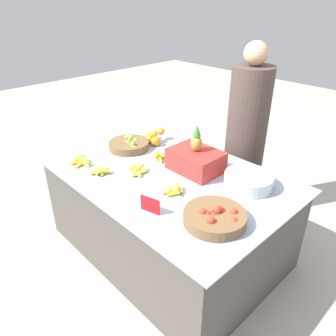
{
  "coord_description": "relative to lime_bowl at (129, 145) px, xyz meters",
  "views": [
    {
      "loc": [
        1.51,
        -1.44,
        1.87
      ],
      "look_at": [
        0.0,
        0.0,
        0.74
      ],
      "focal_mm": 35.0,
      "sensor_mm": 36.0,
      "label": 1
    }
  ],
  "objects": [
    {
      "name": "ground_plane",
      "position": [
        0.54,
        -0.07,
        -0.73
      ],
      "size": [
        12.0,
        12.0,
        0.0
      ],
      "primitive_type": "plane",
      "color": "#ADA599"
    },
    {
      "name": "market_table",
      "position": [
        0.54,
        -0.07,
        -0.38
      ],
      "size": [
        1.76,
        1.19,
        0.69
      ],
      "color": "#4C4742",
      "rests_on": "ground_plane"
    },
    {
      "name": "lime_bowl",
      "position": [
        0.0,
        0.0,
        0.0
      ],
      "size": [
        0.34,
        0.34,
        0.1
      ],
      "color": "brown",
      "rests_on": "market_table"
    },
    {
      "name": "tomato_basket",
      "position": [
        1.14,
        -0.26,
        0.0
      ],
      "size": [
        0.36,
        0.36,
        0.1
      ],
      "color": "brown",
      "rests_on": "market_table"
    },
    {
      "name": "orange_pile",
      "position": [
        0.04,
        0.24,
        0.02
      ],
      "size": [
        0.21,
        0.2,
        0.12
      ],
      "color": "orange",
      "rests_on": "market_table"
    },
    {
      "name": "metal_bowl",
      "position": [
        1.05,
        0.2,
        0.01
      ],
      "size": [
        0.33,
        0.33,
        0.1
      ],
      "color": "silver",
      "rests_on": "market_table"
    },
    {
      "name": "price_sign",
      "position": [
        0.81,
        -0.47,
        0.02
      ],
      "size": [
        0.13,
        0.04,
        0.1
      ],
      "rotation": [
        0.0,
        0.0,
        0.25
      ],
      "color": "red",
      "rests_on": "market_table"
    },
    {
      "name": "produce_crate",
      "position": [
        0.64,
        0.12,
        0.05
      ],
      "size": [
        0.37,
        0.28,
        0.36
      ],
      "color": "#B22D28",
      "rests_on": "market_table"
    },
    {
      "name": "banana_bunch_front_right",
      "position": [
        -0.04,
        -0.44,
        -0.01
      ],
      "size": [
        0.16,
        0.17,
        0.06
      ],
      "color": "yellow",
      "rests_on": "market_table"
    },
    {
      "name": "banana_bunch_front_center",
      "position": [
        0.19,
        -0.42,
        -0.01
      ],
      "size": [
        0.16,
        0.15,
        0.05
      ],
      "color": "yellow",
      "rests_on": "market_table"
    },
    {
      "name": "banana_bunch_middle_right",
      "position": [
        0.38,
        -0.22,
        -0.01
      ],
      "size": [
        0.15,
        0.16,
        0.06
      ],
      "color": "yellow",
      "rests_on": "market_table"
    },
    {
      "name": "banana_bunch_front_left",
      "position": [
        0.76,
        -0.21,
        -0.01
      ],
      "size": [
        0.14,
        0.16,
        0.06
      ],
      "color": "yellow",
      "rests_on": "market_table"
    },
    {
      "name": "banana_bunch_middle_left",
      "position": [
        0.42,
        0.34,
        -0.01
      ],
      "size": [
        0.14,
        0.19,
        0.05
      ],
      "color": "yellow",
      "rests_on": "market_table"
    },
    {
      "name": "banana_bunch_back_center",
      "position": [
        0.32,
        0.05,
        -0.01
      ],
      "size": [
        0.15,
        0.16,
        0.06
      ],
      "color": "yellow",
      "rests_on": "market_table"
    },
    {
      "name": "vendor_person",
      "position": [
        0.62,
        0.79,
        -0.02
      ],
      "size": [
        0.34,
        0.34,
        1.55
      ],
      "color": "#473833",
      "rests_on": "ground_plane"
    }
  ]
}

